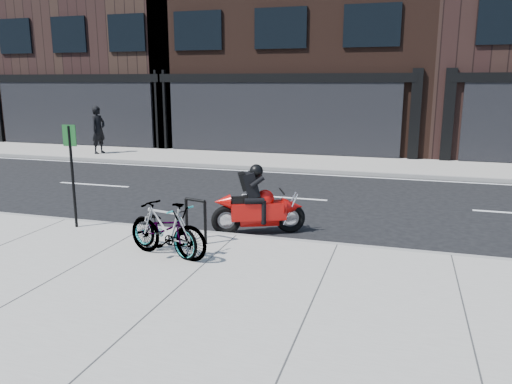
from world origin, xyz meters
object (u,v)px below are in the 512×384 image
(bicycle_rear, at_px, (167,229))
(motorcycle, at_px, (263,205))
(pedestrian, at_px, (98,130))
(bike_rack, at_px, (196,217))
(bicycle_front, at_px, (164,229))
(sign_post, at_px, (72,167))

(bicycle_rear, height_order, motorcycle, motorcycle)
(pedestrian, bearing_deg, bike_rack, -131.10)
(bike_rack, bearing_deg, motorcycle, 54.01)
(bicycle_front, xyz_separation_m, bicycle_rear, (0.15, -0.17, 0.05))
(bicycle_front, height_order, pedestrian, pedestrian)
(bicycle_front, bearing_deg, bike_rack, 0.48)
(bicycle_front, distance_m, bicycle_rear, 0.24)
(bicycle_rear, xyz_separation_m, motorcycle, (1.08, 2.19, -0.02))
(bicycle_rear, xyz_separation_m, sign_post, (-2.66, 1.09, 0.78))
(bicycle_rear, height_order, sign_post, sign_post)
(pedestrian, relative_size, sign_post, 0.93)
(motorcycle, height_order, sign_post, sign_post)
(bicycle_front, distance_m, sign_post, 2.80)
(bicycle_rear, bearing_deg, bicycle_front, -125.47)
(bicycle_front, relative_size, bicycle_rear, 1.03)
(motorcycle, distance_m, pedestrian, 12.88)
(sign_post, bearing_deg, bike_rack, -9.50)
(bike_rack, distance_m, bicycle_rear, 0.91)
(bicycle_rear, distance_m, pedestrian, 13.72)
(pedestrian, bearing_deg, motorcycle, -124.12)
(bicycle_front, distance_m, pedestrian, 13.49)
(bike_rack, height_order, motorcycle, motorcycle)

